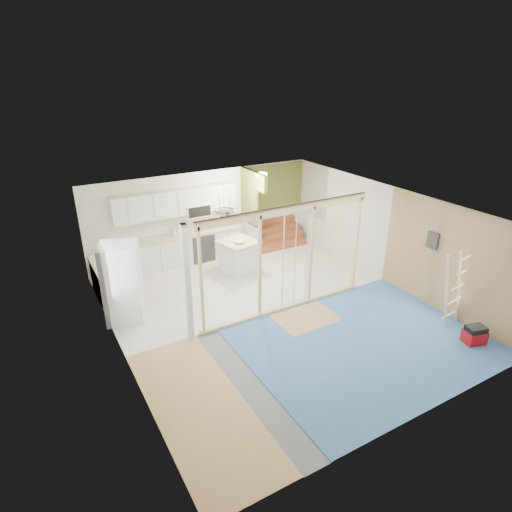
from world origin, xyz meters
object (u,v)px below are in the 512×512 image
island (239,257)px  toolbox (475,335)px  fridge (123,283)px  ladder (454,289)px

island → toolbox: size_ratio=2.27×
fridge → toolbox: (6.08, -4.58, -0.74)m
ladder → toolbox: bearing=-97.4°
island → fridge: bearing=-177.0°
fridge → island: 3.56m
island → ladder: 5.55m
fridge → ladder: bearing=-11.6°
ladder → fridge: bearing=149.5°
island → ladder: size_ratio=0.63×
toolbox → fridge: bearing=158.7°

